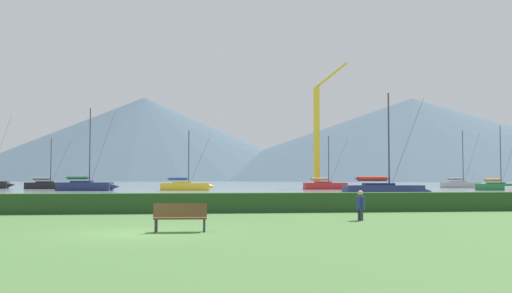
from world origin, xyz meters
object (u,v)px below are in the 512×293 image
object	(u,v)px
sailboat_slip_4	(185,186)
sailboat_slip_7	(461,184)
park_bench_near_path	(180,216)
sailboat_slip_8	(384,190)
sailboat_slip_5	(326,185)
dock_crane	(318,143)
person_seated_viewer	(360,204)
sailboat_slip_0	(86,186)
sailboat_slip_3	(499,186)
sailboat_slip_1	(48,185)

from	to	relation	value
sailboat_slip_4	sailboat_slip_7	distance (m)	47.56
sailboat_slip_7	park_bench_near_path	size ratio (longest dim) A/B	5.45
sailboat_slip_7	sailboat_slip_8	world-z (taller)	sailboat_slip_7
sailboat_slip_8	park_bench_near_path	world-z (taller)	sailboat_slip_8
sailboat_slip_5	sailboat_slip_7	bearing A→B (deg)	20.05
sailboat_slip_8	dock_crane	size ratio (longest dim) A/B	0.47
person_seated_viewer	sailboat_slip_0	bearing A→B (deg)	98.53
sailboat_slip_4	person_seated_viewer	size ratio (longest dim) A/B	6.45
sailboat_slip_8	dock_crane	distance (m)	40.30
sailboat_slip_5	person_seated_viewer	xyz separation A→B (m)	(-13.66, -61.43, 0.10)
sailboat_slip_8	dock_crane	world-z (taller)	dock_crane
park_bench_near_path	dock_crane	distance (m)	74.30
dock_crane	sailboat_slip_7	bearing A→B (deg)	8.73
sailboat_slip_3	sailboat_slip_8	xyz separation A→B (m)	(-25.13, -25.80, 0.10)
sailboat_slip_8	person_seated_viewer	xyz separation A→B (m)	(-10.41, -26.93, 0.03)
person_seated_viewer	park_bench_near_path	bearing A→B (deg)	-160.27
sailboat_slip_1	person_seated_viewer	size ratio (longest dim) A/B	6.15
sailboat_slip_7	sailboat_slip_8	bearing A→B (deg)	-115.46
sailboat_slip_5	dock_crane	world-z (taller)	dock_crane
sailboat_slip_8	person_seated_viewer	distance (m)	28.87
sailboat_slip_4	sailboat_slip_5	world-z (taller)	sailboat_slip_4
sailboat_slip_5	sailboat_slip_7	xyz separation A→B (m)	(25.14, 9.03, 0.01)
sailboat_slip_0	sailboat_slip_4	distance (m)	12.97
sailboat_slip_5	park_bench_near_path	bearing A→B (deg)	-107.48
sailboat_slip_4	person_seated_viewer	bearing A→B (deg)	-86.31
dock_crane	sailboat_slip_0	bearing A→B (deg)	-163.53
sailboat_slip_8	person_seated_viewer	world-z (taller)	sailboat_slip_8
sailboat_slip_4	sailboat_slip_8	xyz separation A→B (m)	(17.17, -29.88, 0.04)
person_seated_viewer	sailboat_slip_3	bearing A→B (deg)	45.38
sailboat_slip_4	sailboat_slip_5	xyz separation A→B (m)	(20.42, 4.62, -0.02)
park_bench_near_path	person_seated_viewer	distance (m)	8.61
sailboat_slip_5	person_seated_viewer	bearing A→B (deg)	-102.24
sailboat_slip_3	person_seated_viewer	world-z (taller)	sailboat_slip_3
sailboat_slip_1	sailboat_slip_3	distance (m)	65.19
person_seated_viewer	dock_crane	size ratio (longest dim) A/B	0.06
sailboat_slip_4	park_bench_near_path	bearing A→B (deg)	-93.72
sailboat_slip_3	sailboat_slip_5	xyz separation A→B (m)	(-21.88, 8.70, 0.03)
sailboat_slip_1	dock_crane	world-z (taller)	dock_crane
person_seated_viewer	sailboat_slip_1	bearing A→B (deg)	100.70
sailboat_slip_7	park_bench_near_path	bearing A→B (deg)	-114.06
sailboat_slip_7	sailboat_slip_1	bearing A→B (deg)	-171.91
park_bench_near_path	sailboat_slip_4	bearing A→B (deg)	91.44
sailboat_slip_0	sailboat_slip_7	world-z (taller)	sailboat_slip_0
sailboat_slip_0	sailboat_slip_5	world-z (taller)	sailboat_slip_0
sailboat_slip_5	sailboat_slip_8	size ratio (longest dim) A/B	0.85
dock_crane	sailboat_slip_4	bearing A→B (deg)	-154.37
sailboat_slip_5	park_bench_near_path	distance (m)	69.08
sailboat_slip_0	dock_crane	bearing A→B (deg)	25.04
sailboat_slip_0	sailboat_slip_7	xyz separation A→B (m)	(58.53, 13.73, -0.09)
sailboat_slip_5	sailboat_slip_4	bearing A→B (deg)	-166.95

